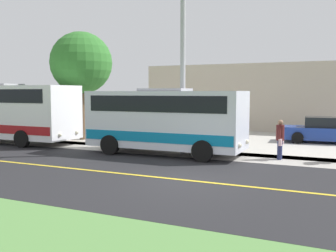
% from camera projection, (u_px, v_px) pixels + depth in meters
% --- Properties ---
extents(ground_plane, '(120.00, 120.00, 0.00)m').
position_uv_depth(ground_plane, '(183.00, 180.00, 12.43)').
color(ground_plane, '#548442').
extents(road_surface, '(8.00, 100.00, 0.01)m').
position_uv_depth(road_surface, '(183.00, 180.00, 12.43)').
color(road_surface, black).
rests_on(road_surface, ground).
extents(sidewalk, '(2.40, 100.00, 0.01)m').
position_uv_depth(sidewalk, '(227.00, 156.00, 17.13)').
color(sidewalk, '#9E9991').
rests_on(sidewalk, ground).
extents(parking_lot_surface, '(14.00, 36.00, 0.01)m').
position_uv_depth(parking_lot_surface, '(311.00, 141.00, 22.41)').
color(parking_lot_surface, '#B2ADA3').
rests_on(parking_lot_surface, ground).
extents(road_centre_line, '(0.16, 100.00, 0.00)m').
position_uv_depth(road_centre_line, '(183.00, 180.00, 12.43)').
color(road_centre_line, gold).
rests_on(road_centre_line, ground).
extents(shuttle_bus_front, '(2.58, 7.30, 3.01)m').
position_uv_depth(shuttle_bus_front, '(165.00, 118.00, 17.46)').
color(shuttle_bus_front, silver).
rests_on(shuttle_bus_front, ground).
extents(pedestrian_waiting, '(0.72, 0.34, 1.69)m').
position_uv_depth(pedestrian_waiting, '(280.00, 138.00, 16.15)').
color(pedestrian_waiting, '#1E2347').
rests_on(pedestrian_waiting, ground).
extents(street_light_pole, '(1.97, 0.24, 8.31)m').
position_uv_depth(street_light_pole, '(182.00, 54.00, 17.31)').
color(street_light_pole, '#9E9EA3').
rests_on(street_light_pole, ground).
extents(parked_car_near, '(2.26, 4.52, 1.45)m').
position_uv_depth(parked_car_near, '(325.00, 131.00, 21.53)').
color(parked_car_near, navy).
rests_on(parked_car_near, ground).
extents(tree_curbside, '(3.65, 3.65, 6.39)m').
position_uv_depth(tree_curbside, '(81.00, 63.00, 22.71)').
color(tree_curbside, brown).
rests_on(tree_curbside, ground).
extents(commercial_building, '(10.00, 16.30, 4.91)m').
position_uv_depth(commercial_building, '(262.00, 97.00, 32.27)').
color(commercial_building, '#B7A893').
rests_on(commercial_building, ground).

